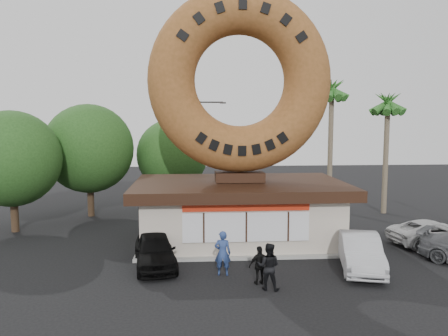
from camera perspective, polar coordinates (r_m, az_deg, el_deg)
name	(u,v)px	position (r m, az deg, el deg)	size (l,w,h in m)	color
ground	(255,282)	(18.44, 4.03, -14.59)	(90.00, 90.00, 0.00)	black
donut_shop	(239,209)	(23.66, 2.02, -5.42)	(11.20, 7.20, 3.80)	#BBB29F
giant_donut	(240,81)	(23.27, 2.08, 11.30)	(9.61, 9.61, 2.45)	#96582B
tree_west	(89,149)	(30.92, -17.21, 2.43)	(6.00, 6.00, 7.65)	#473321
tree_mid	(172,155)	(32.19, -6.78, 1.70)	(5.20, 5.20, 6.63)	#473321
tree_far	(12,159)	(28.19, -25.99, 1.10)	(5.60, 5.60, 7.14)	#473321
palm_near	(332,94)	(32.67, 13.90, 9.34)	(2.60, 2.60, 9.75)	#726651
palm_far	(388,107)	(32.49, 20.61, 7.50)	(2.60, 2.60, 8.75)	#726651
street_lamp	(201,148)	(33.13, -3.00, 2.67)	(2.11, 0.20, 8.00)	#59595E
person_left	(223,253)	(18.82, -0.18, -11.05)	(0.70, 0.46, 1.92)	navy
person_center	(269,266)	(17.42, 5.84, -12.67)	(0.90, 0.70, 1.84)	black
person_right	(260,265)	(17.95, 4.70, -12.55)	(0.92, 0.38, 1.56)	black
car_black	(155,250)	(20.17, -9.02, -10.59)	(1.75, 4.35, 1.48)	black
car_silver	(360,252)	(20.56, 17.38, -10.39)	(1.63, 4.66, 1.54)	#B1B3B7
car_white	(432,233)	(25.80, 25.54, -7.61)	(2.14, 4.63, 1.29)	#BDBDBD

